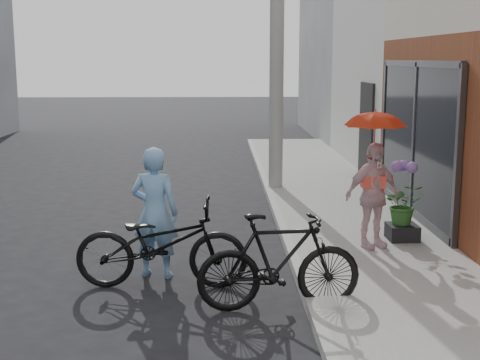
{
  "coord_description": "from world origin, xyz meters",
  "views": [
    {
      "loc": [
        -0.03,
        -7.19,
        2.66
      ],
      "look_at": [
        0.24,
        1.36,
        1.1
      ],
      "focal_mm": 50.0,
      "sensor_mm": 36.0,
      "label": 1
    }
  ],
  "objects_px": {
    "utility_pole": "(277,14)",
    "bike_right": "(279,262)",
    "officer": "(155,212)",
    "planter": "(402,232)",
    "bike_left": "(161,244)",
    "kimono_woman": "(373,195)"
  },
  "relations": [
    {
      "from": "officer",
      "to": "bike_left",
      "type": "height_order",
      "value": "officer"
    },
    {
      "from": "bike_left",
      "to": "bike_right",
      "type": "distance_m",
      "value": 1.51
    },
    {
      "from": "kimono_woman",
      "to": "planter",
      "type": "relative_size",
      "value": 3.47
    },
    {
      "from": "utility_pole",
      "to": "officer",
      "type": "relative_size",
      "value": 4.33
    },
    {
      "from": "bike_left",
      "to": "bike_right",
      "type": "height_order",
      "value": "bike_right"
    },
    {
      "from": "bike_left",
      "to": "planter",
      "type": "distance_m",
      "value": 3.65
    },
    {
      "from": "utility_pole",
      "to": "bike_right",
      "type": "distance_m",
      "value": 7.06
    },
    {
      "from": "bike_right",
      "to": "utility_pole",
      "type": "bearing_deg",
      "value": -10.41
    },
    {
      "from": "bike_right",
      "to": "planter",
      "type": "distance_m",
      "value": 3.05
    },
    {
      "from": "officer",
      "to": "planter",
      "type": "height_order",
      "value": "officer"
    },
    {
      "from": "bike_left",
      "to": "officer",
      "type": "bearing_deg",
      "value": 16.79
    },
    {
      "from": "utility_pole",
      "to": "planter",
      "type": "distance_m",
      "value": 5.42
    },
    {
      "from": "utility_pole",
      "to": "kimono_woman",
      "type": "bearing_deg",
      "value": -78.08
    },
    {
      "from": "bike_left",
      "to": "kimono_woman",
      "type": "height_order",
      "value": "kimono_woman"
    },
    {
      "from": "bike_left",
      "to": "kimono_woman",
      "type": "distance_m",
      "value": 3.02
    },
    {
      "from": "officer",
      "to": "planter",
      "type": "relative_size",
      "value": 3.89
    },
    {
      "from": "utility_pole",
      "to": "officer",
      "type": "distance_m",
      "value": 6.18
    },
    {
      "from": "officer",
      "to": "planter",
      "type": "bearing_deg",
      "value": -147.61
    },
    {
      "from": "officer",
      "to": "bike_right",
      "type": "xyz_separation_m",
      "value": [
        1.42,
        -1.16,
        -0.28
      ]
    },
    {
      "from": "utility_pole",
      "to": "officer",
      "type": "height_order",
      "value": "utility_pole"
    },
    {
      "from": "kimono_woman",
      "to": "planter",
      "type": "xyz_separation_m",
      "value": [
        0.53,
        0.36,
        -0.61
      ]
    },
    {
      "from": "utility_pole",
      "to": "bike_right",
      "type": "height_order",
      "value": "utility_pole"
    }
  ]
}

